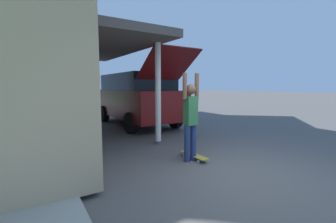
# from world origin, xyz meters

# --- Properties ---
(ground_plane) EXTENTS (120.00, 120.00, 0.00)m
(ground_plane) POSITION_xyz_m (0.00, 0.00, 0.00)
(ground_plane) COLOR #54514F
(sidewalk) EXTENTS (1.80, 80.00, 0.10)m
(sidewalk) POSITION_xyz_m (-3.60, 6.00, 0.05)
(sidewalk) COLOR #9E9E99
(sidewalk) RESTS_ON ground_plane
(suv_parked) EXTENTS (2.09, 5.56, 2.78)m
(suv_parked) POSITION_xyz_m (0.67, 5.99, 1.16)
(suv_parked) COLOR maroon
(suv_parked) RESTS_ON ground_plane
(car_down_street) EXTENTS (1.97, 4.35, 1.38)m
(car_down_street) POSITION_xyz_m (0.53, 22.49, 0.66)
(car_down_street) COLOR silver
(car_down_street) RESTS_ON ground_plane
(skateboarder) EXTENTS (0.41, 0.22, 1.89)m
(skateboarder) POSITION_xyz_m (-0.30, 1.10, 0.97)
(skateboarder) COLOR navy
(skateboarder) RESTS_ON ground_plane
(skateboard) EXTENTS (0.21, 0.81, 0.10)m
(skateboard) POSITION_xyz_m (-0.15, 1.15, 0.08)
(skateboard) COLOR #A89323
(skateboard) RESTS_ON ground_plane
(fire_hydrant) EXTENTS (0.20, 0.20, 0.78)m
(fire_hydrant) POSITION_xyz_m (-3.31, 1.01, 0.47)
(fire_hydrant) COLOR red
(fire_hydrant) RESTS_ON sidewalk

